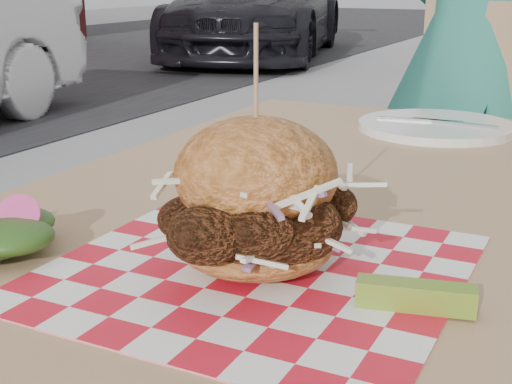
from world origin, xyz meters
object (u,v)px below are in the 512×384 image
patio_table (353,255)px  patio_chair (495,167)px  diner (480,48)px  sandwich (256,205)px  car_dark (259,6)px

patio_table → patio_chair: size_ratio=1.26×
diner → patio_table: diner is taller
diner → sandwich: diner is taller
car_dark → patio_chair: bearing=-74.2°
car_dark → patio_table: car_dark is taller
sandwich → patio_table: bearing=88.7°
diner → car_dark: bearing=-75.9°
car_dark → patio_table: size_ratio=3.68×
diner → car_dark: (-3.89, 6.56, -0.19)m
patio_chair → sandwich: size_ratio=4.32×
sandwich → patio_chair: bearing=88.3°
diner → car_dark: 7.63m
patio_table → sandwich: size_ratio=5.45×
patio_table → patio_chair: (0.03, 1.01, -0.12)m
diner → patio_chair: diner is taller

